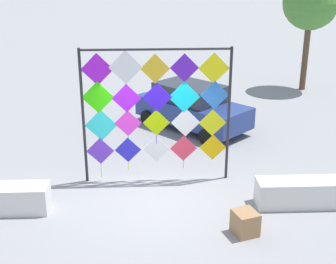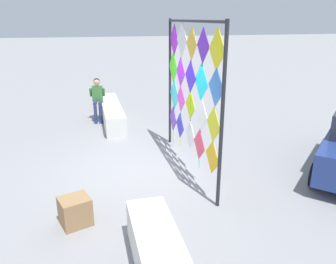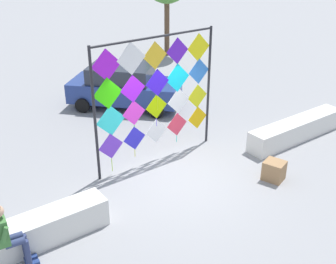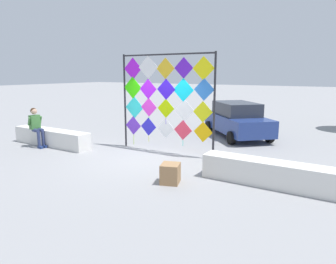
{
  "view_description": "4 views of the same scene",
  "coord_description": "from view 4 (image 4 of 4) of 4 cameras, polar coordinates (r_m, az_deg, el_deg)",
  "views": [
    {
      "loc": [
        -0.08,
        -9.66,
        5.31
      ],
      "look_at": [
        0.37,
        0.67,
        1.46
      ],
      "focal_mm": 49.64,
      "sensor_mm": 36.0,
      "label": 1
    },
    {
      "loc": [
        7.09,
        -1.14,
        3.41
      ],
      "look_at": [
        0.61,
        0.47,
        1.12
      ],
      "focal_mm": 35.68,
      "sensor_mm": 36.0,
      "label": 2
    },
    {
      "loc": [
        -5.48,
        -7.08,
        5.58
      ],
      "look_at": [
        0.07,
        0.58,
        1.02
      ],
      "focal_mm": 43.97,
      "sensor_mm": 36.0,
      "label": 3
    },
    {
      "loc": [
        5.68,
        -7.84,
        2.75
      ],
      "look_at": [
        0.57,
        0.5,
        0.86
      ],
      "focal_mm": 32.91,
      "sensor_mm": 36.0,
      "label": 4
    }
  ],
  "objects": [
    {
      "name": "cardboard_box_large",
      "position": [
        7.83,
        0.44,
        -7.68
      ],
      "size": [
        0.59,
        0.61,
        0.5
      ],
      "primitive_type": "cube",
      "rotation": [
        0.0,
        0.0,
        0.33
      ],
      "color": "#9E754C",
      "rests_on": "ground"
    },
    {
      "name": "kite_display_rack",
      "position": [
        10.59,
        -0.53,
        6.86
      ],
      "size": [
        3.63,
        0.1,
        3.4
      ],
      "color": "#232328",
      "rests_on": "ground"
    },
    {
      "name": "plaza_ledge_right",
      "position": [
        8.03,
        19.2,
        -7.4
      ],
      "size": [
        3.62,
        0.61,
        0.62
      ],
      "primitive_type": "cube",
      "color": "silver",
      "rests_on": "ground"
    },
    {
      "name": "ground",
      "position": [
        10.07,
        -4.26,
        -4.94
      ],
      "size": [
        120.0,
        120.0,
        0.0
      ],
      "primitive_type": "plane",
      "color": "gray"
    },
    {
      "name": "seated_vendor",
      "position": [
        12.44,
        -23.22,
        1.31
      ],
      "size": [
        0.66,
        0.54,
        1.47
      ],
      "color": "navy",
      "rests_on": "ground"
    },
    {
      "name": "parked_car",
      "position": [
        13.67,
        12.65,
        2.29
      ],
      "size": [
        3.82,
        3.91,
        1.49
      ],
      "color": "navy",
      "rests_on": "ground"
    },
    {
      "name": "plaza_ledge_left",
      "position": [
        12.6,
        -20.8,
        -0.94
      ],
      "size": [
        3.62,
        0.61,
        0.62
      ],
      "primitive_type": "cube",
      "color": "silver",
      "rests_on": "ground"
    }
  ]
}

